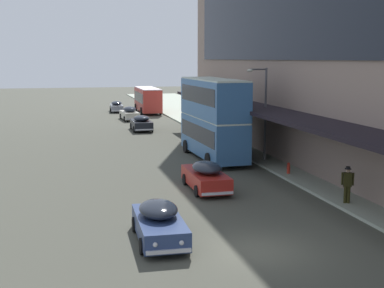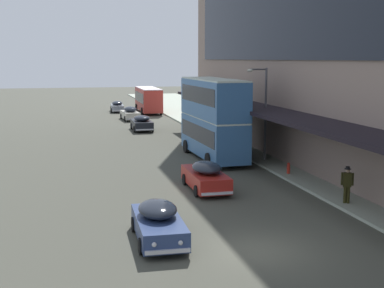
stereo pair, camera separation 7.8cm
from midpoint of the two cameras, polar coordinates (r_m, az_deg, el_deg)
name	(u,v)px [view 2 (the right image)]	position (r m, az deg, el deg)	size (l,w,h in m)	color
ground	(254,250)	(21.08, 6.74, -11.17)	(240.00, 240.00, 0.00)	#46473C
transit_bus_kerbside_front	(213,116)	(38.74, 2.33, 3.00)	(2.89, 9.22, 5.86)	#37679E
transit_bus_kerbside_rear	(148,99)	(72.69, -4.65, 4.86)	(2.81, 9.16, 3.38)	#B0332C
sedan_oncoming_front	(130,113)	(64.36, -6.58, 3.27)	(2.04, 4.79, 1.64)	beige
sedan_trailing_near	(206,176)	(29.86, 1.54, -3.43)	(1.92, 4.84, 1.64)	#AA231C
sedan_far_back	(117,106)	(74.58, -7.95, 3.99)	(1.93, 4.74, 1.50)	gray
sedan_second_near	(142,123)	(54.71, -5.34, 2.24)	(2.03, 4.46, 1.58)	black
sedan_oncoming_rear	(158,222)	(21.79, -3.52, -8.29)	(2.01, 4.69, 1.58)	navy
pedestrian_at_kerb	(347,183)	(27.67, 16.30, -4.01)	(0.56, 0.40, 1.86)	#2B2A10
street_lamp	(263,106)	(37.96, 7.67, 3.99)	(1.50, 0.28, 6.49)	#4C4C51
fire_hydrant	(288,168)	(34.05, 10.31, -2.55)	(0.20, 0.40, 0.70)	red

